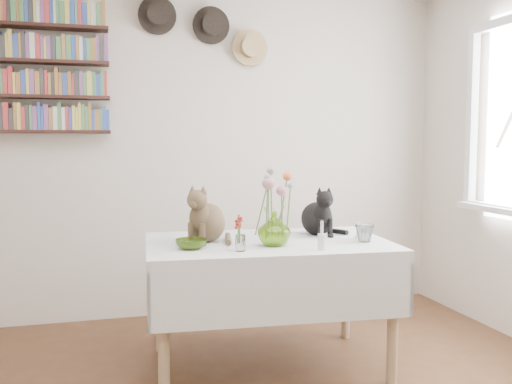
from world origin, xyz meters
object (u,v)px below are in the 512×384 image
object	(u,v)px
dining_table	(268,272)
tabby_cat	(207,212)
flower_vase	(274,229)
bookshelf_unit	(34,67)
black_cat	(317,210)

from	to	relation	value
dining_table	tabby_cat	distance (m)	0.50
flower_vase	bookshelf_unit	bearing A→B (deg)	137.14
tabby_cat	black_cat	size ratio (longest dim) A/B	1.10
black_cat	flower_vase	size ratio (longest dim) A/B	1.64
tabby_cat	flower_vase	bearing A→B (deg)	0.95
black_cat	flower_vase	xyz separation A→B (m)	(-0.37, -0.30, -0.06)
tabby_cat	bookshelf_unit	world-z (taller)	bookshelf_unit
tabby_cat	black_cat	world-z (taller)	tabby_cat
bookshelf_unit	black_cat	bearing A→B (deg)	-28.95
dining_table	tabby_cat	size ratio (longest dim) A/B	4.29
tabby_cat	flower_vase	world-z (taller)	tabby_cat
dining_table	black_cat	size ratio (longest dim) A/B	4.71
flower_vase	tabby_cat	bearing A→B (deg)	143.93
tabby_cat	flower_vase	xyz separation A→B (m)	(0.33, -0.24, -0.08)
black_cat	flower_vase	world-z (taller)	black_cat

